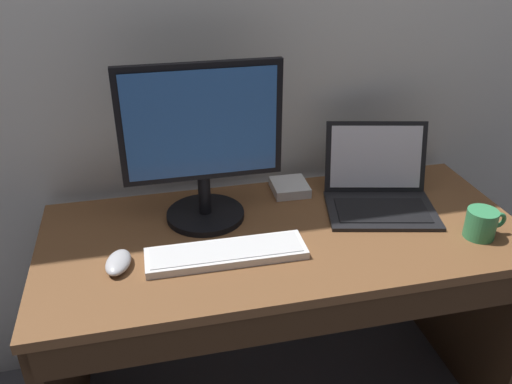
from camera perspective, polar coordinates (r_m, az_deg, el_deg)
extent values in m
cube|color=silver|center=(1.70, 0.00, 20.00)|extent=(3.80, 0.04, 2.62)
cube|color=brown|center=(1.57, 3.09, -4.64)|extent=(1.42, 0.63, 0.03)
cube|color=#3D2716|center=(1.78, -20.19, -16.85)|extent=(0.04, 0.58, 0.69)
cube|color=#3D2716|center=(2.05, 22.04, -10.41)|extent=(0.04, 0.58, 0.69)
cube|color=#3D2716|center=(1.38, 6.51, -13.47)|extent=(1.36, 0.02, 0.10)
cube|color=black|center=(1.69, 13.37, -1.95)|extent=(0.38, 0.30, 0.01)
cube|color=black|center=(1.68, 13.48, -1.93)|extent=(0.31, 0.21, 0.00)
cube|color=black|center=(1.77, 12.82, 3.75)|extent=(0.34, 0.14, 0.22)
cube|color=silver|center=(1.76, 12.86, 3.72)|extent=(0.30, 0.12, 0.20)
cylinder|color=black|center=(1.63, -5.48, -2.44)|extent=(0.24, 0.24, 0.02)
cylinder|color=black|center=(1.59, -5.60, -0.25)|extent=(0.04, 0.04, 0.12)
cube|color=black|center=(1.49, -5.95, 7.43)|extent=(0.46, 0.02, 0.34)
cube|color=#28569E|center=(1.47, -5.88, 7.26)|extent=(0.42, 0.00, 0.31)
cube|color=white|center=(1.44, -3.23, -6.67)|extent=(0.44, 0.12, 0.02)
cube|color=silver|center=(1.44, -3.25, -6.27)|extent=(0.41, 0.10, 0.00)
ellipsoid|color=#B7B7BC|center=(1.44, -14.67, -7.38)|extent=(0.09, 0.12, 0.03)
cube|color=silver|center=(1.77, 3.66, 0.53)|extent=(0.12, 0.13, 0.03)
cylinder|color=#388E56|center=(1.64, 23.14, -3.17)|extent=(0.09, 0.09, 0.09)
torus|color=#388E56|center=(1.67, 24.74, -2.79)|extent=(0.05, 0.01, 0.05)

